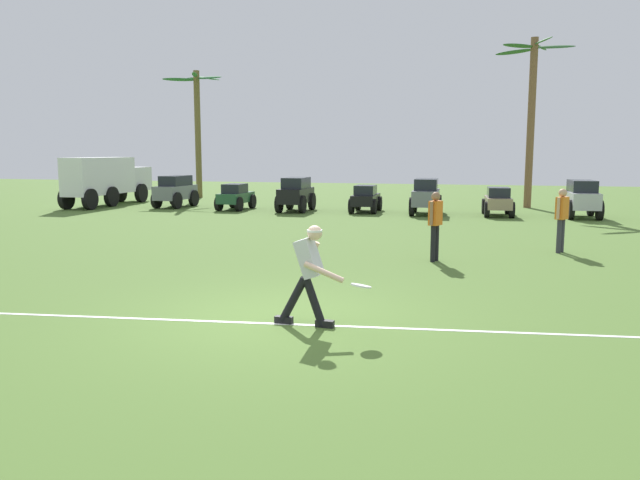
% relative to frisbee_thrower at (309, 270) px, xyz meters
% --- Properties ---
extents(ground_plane, '(80.00, 80.00, 0.00)m').
position_rel_frisbee_thrower_xyz_m(ground_plane, '(-0.56, 0.30, -0.80)').
color(ground_plane, '#4C6C2C').
extents(field_line_paint, '(24.96, 2.94, 0.01)m').
position_rel_frisbee_thrower_xyz_m(field_line_paint, '(-0.56, -0.04, -0.80)').
color(field_line_paint, white).
rests_on(field_line_paint, ground_plane).
extents(frisbee_thrower, '(1.07, 0.52, 1.43)m').
position_rel_frisbee_thrower_xyz_m(frisbee_thrower, '(0.00, 0.00, 0.00)').
color(frisbee_thrower, black).
rests_on(frisbee_thrower, ground_plane).
extents(frisbee_in_flight, '(0.39, 0.39, 0.08)m').
position_rel_frisbee_thrower_xyz_m(frisbee_in_flight, '(0.79, -0.27, -0.13)').
color(frisbee_in_flight, white).
extents(teammate_near_sideline, '(0.31, 0.49, 1.56)m').
position_rel_frisbee_thrower_xyz_m(teammate_near_sideline, '(1.35, 5.76, 0.14)').
color(teammate_near_sideline, black).
rests_on(teammate_near_sideline, ground_plane).
extents(teammate_midfield, '(0.34, 0.46, 1.56)m').
position_rel_frisbee_thrower_xyz_m(teammate_midfield, '(4.24, 7.77, 0.14)').
color(teammate_midfield, '#33333D').
rests_on(teammate_midfield, ground_plane).
extents(parked_car_slot_a, '(1.24, 2.38, 1.40)m').
position_rel_frisbee_thrower_xyz_m(parked_car_slot_a, '(-10.84, 17.09, -0.06)').
color(parked_car_slot_a, slate).
rests_on(parked_car_slot_a, ground_plane).
extents(parked_car_slot_b, '(1.10, 2.21, 1.10)m').
position_rel_frisbee_thrower_xyz_m(parked_car_slot_b, '(-7.79, 16.64, -0.24)').
color(parked_car_slot_b, '#235133').
rests_on(parked_car_slot_b, ground_plane).
extents(parked_car_slot_c, '(1.18, 2.36, 1.40)m').
position_rel_frisbee_thrower_xyz_m(parked_car_slot_c, '(-5.07, 16.52, -0.06)').
color(parked_car_slot_c, black).
rests_on(parked_car_slot_c, ground_plane).
extents(parked_car_slot_d, '(1.11, 2.21, 1.10)m').
position_rel_frisbee_thrower_xyz_m(parked_car_slot_d, '(-2.21, 16.88, -0.24)').
color(parked_car_slot_d, black).
rests_on(parked_car_slot_d, ground_plane).
extents(parked_car_slot_e, '(1.22, 2.38, 1.40)m').
position_rel_frisbee_thrower_xyz_m(parked_car_slot_e, '(0.26, 16.58, -0.06)').
color(parked_car_slot_e, slate).
rests_on(parked_car_slot_e, ground_plane).
extents(parked_car_slot_f, '(1.20, 2.25, 1.10)m').
position_rel_frisbee_thrower_xyz_m(parked_car_slot_f, '(3.00, 16.65, -0.24)').
color(parked_car_slot_f, '#998466').
rests_on(parked_car_slot_f, ground_plane).
extents(parked_car_slot_g, '(1.23, 2.38, 1.40)m').
position_rel_frisbee_thrower_xyz_m(parked_car_slot_g, '(6.00, 16.69, -0.06)').
color(parked_car_slot_g, '#B7BABF').
rests_on(parked_car_slot_g, ground_plane).
extents(box_truck, '(1.45, 5.91, 2.20)m').
position_rel_frisbee_thrower_xyz_m(box_truck, '(-14.36, 17.21, 0.43)').
color(box_truck, silver).
rests_on(box_truck, ground_plane).
extents(palm_tree_far_left, '(3.18, 3.53, 6.69)m').
position_rel_frisbee_thrower_xyz_m(palm_tree_far_left, '(-12.35, 22.75, 3.13)').
color(palm_tree_far_left, brown).
rests_on(palm_tree_far_left, ground_plane).
extents(palm_tree_left_of_centre, '(3.31, 3.56, 7.30)m').
position_rel_frisbee_thrower_xyz_m(palm_tree_left_of_centre, '(4.37, 20.70, 3.46)').
color(palm_tree_left_of_centre, brown).
rests_on(palm_tree_left_of_centre, ground_plane).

